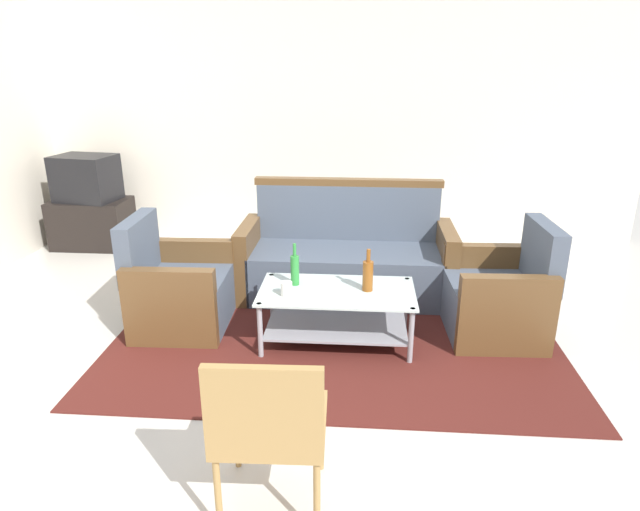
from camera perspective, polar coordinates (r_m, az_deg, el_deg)
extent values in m
plane|color=beige|center=(3.59, -0.82, -13.16)|extent=(14.00, 14.00, 0.00)
cube|color=silver|center=(6.09, 1.77, 14.55)|extent=(6.52, 0.12, 2.80)
cube|color=#511E19|center=(4.19, 1.63, -7.91)|extent=(3.23, 2.27, 0.01)
cube|color=#4C5666|center=(4.72, 2.68, -1.75)|extent=(1.60, 0.71, 0.42)
cube|color=#4C5666|center=(4.89, 2.91, 4.54)|extent=(1.60, 0.15, 0.48)
cube|color=brown|center=(4.74, 12.90, -0.88)|extent=(0.12, 0.70, 0.62)
cube|color=brown|center=(4.79, -7.39, -0.33)|extent=(0.12, 0.70, 0.62)
cube|color=brown|center=(4.82, 2.96, 7.63)|extent=(1.64, 0.11, 0.06)
cube|color=#4C5666|center=(4.33, -13.93, -4.54)|extent=(0.68, 0.62, 0.40)
cube|color=#4C5666|center=(4.28, -18.37, 0.83)|extent=(0.14, 0.60, 0.45)
cube|color=brown|center=(4.59, -12.90, -1.83)|extent=(0.66, 0.12, 0.58)
cube|color=brown|center=(4.01, -15.32, -5.28)|extent=(0.66, 0.12, 0.58)
cube|color=#4C5666|center=(4.29, 17.50, -5.17)|extent=(0.68, 0.62, 0.40)
cube|color=#4C5666|center=(4.23, 22.14, 0.13)|extent=(0.14, 0.60, 0.45)
cube|color=brown|center=(3.96, 18.81, -5.97)|extent=(0.66, 0.12, 0.58)
cube|color=brown|center=(4.55, 16.59, -2.40)|extent=(0.66, 0.12, 0.58)
cube|color=silver|center=(3.88, 1.77, -3.74)|extent=(1.10, 0.60, 0.02)
cube|color=#9E9EA5|center=(4.00, 1.73, -7.32)|extent=(1.00, 0.52, 0.02)
cylinder|color=#9E9EA5|center=(4.25, -5.00, -4.51)|extent=(0.04, 0.04, 0.40)
cylinder|color=#9E9EA5|center=(4.21, 8.88, -4.90)|extent=(0.04, 0.04, 0.40)
cylinder|color=#9E9EA5|center=(3.79, -6.25, -7.72)|extent=(0.04, 0.04, 0.40)
cylinder|color=#9E9EA5|center=(3.75, 9.45, -8.21)|extent=(0.04, 0.04, 0.40)
cylinder|color=brown|center=(3.85, 4.99, -2.15)|extent=(0.07, 0.07, 0.21)
cylinder|color=brown|center=(3.80, 5.06, -0.01)|extent=(0.03, 0.03, 0.09)
cylinder|color=#2D8C38|center=(3.94, -2.63, -1.55)|extent=(0.06, 0.06, 0.22)
cylinder|color=#2D8C38|center=(3.89, -2.66, 0.58)|extent=(0.02, 0.02, 0.09)
cylinder|color=silver|center=(3.78, -3.50, -3.47)|extent=(0.08, 0.08, 0.10)
cube|color=black|center=(6.49, -22.56, 3.11)|extent=(0.80, 0.50, 0.52)
cube|color=black|center=(6.38, -23.15, 7.42)|extent=(0.66, 0.53, 0.48)
cube|color=black|center=(6.56, -22.01, 7.86)|extent=(0.50, 0.09, 0.36)
cube|color=#AD844C|center=(2.56, -5.01, -16.97)|extent=(0.50, 0.50, 0.04)
cube|color=#AD844C|center=(2.26, -5.91, -15.81)|extent=(0.48, 0.06, 0.40)
cylinder|color=#AD844C|center=(2.88, -8.68, -17.59)|extent=(0.03, 0.03, 0.42)
cylinder|color=#AD844C|center=(2.84, 0.10, -18.00)|extent=(0.03, 0.03, 0.42)
cylinder|color=#AD844C|center=(2.57, -10.56, -23.21)|extent=(0.03, 0.03, 0.42)
cylinder|color=#AD844C|center=(2.52, -0.33, -23.85)|extent=(0.03, 0.03, 0.42)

